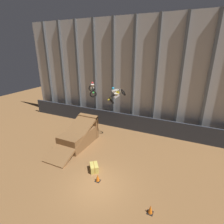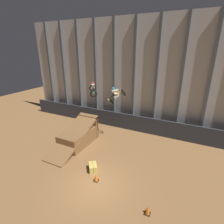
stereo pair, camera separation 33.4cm
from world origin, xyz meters
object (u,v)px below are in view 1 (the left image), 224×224
(traffic_cone_near_ramp, at_px, (150,209))
(traffic_cone_arena_edge, at_px, (98,178))
(hay_bale_trackside, at_px, (94,168))
(rider_bike_left_air, at_px, (93,89))
(dirt_ramp, at_px, (79,135))
(rider_bike_right_air, at_px, (116,95))

(traffic_cone_near_ramp, bearing_deg, traffic_cone_arena_edge, 166.43)
(traffic_cone_arena_edge, xyz_separation_m, hay_bale_trackside, (-0.84, 0.90, -0.00))
(hay_bale_trackside, bearing_deg, traffic_cone_arena_edge, -46.99)
(rider_bike_left_air, distance_m, traffic_cone_arena_edge, 9.37)
(rider_bike_left_air, bearing_deg, traffic_cone_arena_edge, -94.24)
(dirt_ramp, bearing_deg, rider_bike_right_air, 31.52)
(rider_bike_left_air, height_order, hay_bale_trackside, rider_bike_left_air)
(traffic_cone_near_ramp, relative_size, traffic_cone_arena_edge, 1.00)
(dirt_ramp, distance_m, traffic_cone_near_ramp, 9.86)
(dirt_ramp, bearing_deg, traffic_cone_near_ramp, -30.47)
(rider_bike_left_air, height_order, rider_bike_right_air, rider_bike_left_air)
(dirt_ramp, height_order, hay_bale_trackside, dirt_ramp)
(dirt_ramp, relative_size, traffic_cone_arena_edge, 10.39)
(rider_bike_right_air, distance_m, traffic_cone_arena_edge, 7.69)
(rider_bike_left_air, xyz_separation_m, hay_bale_trackside, (3.50, -5.89, -4.79))
(dirt_ramp, xyz_separation_m, traffic_cone_arena_edge, (4.37, -4.00, -0.59))
(traffic_cone_arena_edge, distance_m, hay_bale_trackside, 1.23)
(rider_bike_right_air, relative_size, traffic_cone_near_ramp, 2.97)
(traffic_cone_near_ramp, height_order, hay_bale_trackside, traffic_cone_near_ramp)
(rider_bike_left_air, distance_m, rider_bike_right_air, 3.25)
(dirt_ramp, height_order, traffic_cone_near_ramp, dirt_ramp)
(dirt_ramp, bearing_deg, hay_bale_trackside, -41.29)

